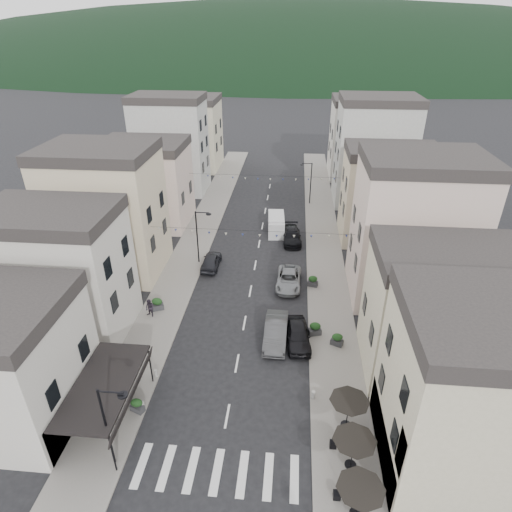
{
  "coord_description": "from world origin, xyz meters",
  "views": [
    {
      "loc": [
        3.7,
        -13.39,
        23.01
      ],
      "look_at": [
        0.48,
        21.74,
        3.5
      ],
      "focal_mm": 30.0,
      "sensor_mm": 36.0,
      "label": 1
    }
  ],
  "objects_px": {
    "parked_car_b": "(276,332)",
    "delivery_van": "(276,224)",
    "parked_car_a": "(298,335)",
    "parked_car_c": "(289,279)",
    "parked_car_d": "(292,236)",
    "pedestrian_b": "(150,308)",
    "parked_car_e": "(211,261)",
    "pedestrian_a": "(127,368)"
  },
  "relations": [
    {
      "from": "pedestrian_a",
      "to": "pedestrian_b",
      "type": "distance_m",
      "value": 7.35
    },
    {
      "from": "parked_car_d",
      "to": "delivery_van",
      "type": "xyz_separation_m",
      "value": [
        -1.97,
        2.39,
        0.39
      ]
    },
    {
      "from": "parked_car_c",
      "to": "parked_car_e",
      "type": "relative_size",
      "value": 1.18
    },
    {
      "from": "parked_car_c",
      "to": "pedestrian_b",
      "type": "distance_m",
      "value": 13.51
    },
    {
      "from": "parked_car_a",
      "to": "pedestrian_b",
      "type": "relative_size",
      "value": 2.75
    },
    {
      "from": "parked_car_a",
      "to": "parked_car_c",
      "type": "relative_size",
      "value": 0.9
    },
    {
      "from": "parked_car_a",
      "to": "parked_car_e",
      "type": "height_order",
      "value": "parked_car_a"
    },
    {
      "from": "parked_car_a",
      "to": "parked_car_c",
      "type": "xyz_separation_m",
      "value": [
        -0.96,
        8.51,
        -0.08
      ]
    },
    {
      "from": "delivery_van",
      "to": "pedestrian_b",
      "type": "distance_m",
      "value": 20.94
    },
    {
      "from": "parked_car_d",
      "to": "parked_car_e",
      "type": "distance_m",
      "value": 10.81
    },
    {
      "from": "parked_car_d",
      "to": "parked_car_c",
      "type": "bearing_deg",
      "value": -95.6
    },
    {
      "from": "delivery_van",
      "to": "pedestrian_b",
      "type": "height_order",
      "value": "delivery_van"
    },
    {
      "from": "parked_car_d",
      "to": "pedestrian_a",
      "type": "relative_size",
      "value": 3.16
    },
    {
      "from": "parked_car_b",
      "to": "parked_car_c",
      "type": "height_order",
      "value": "parked_car_b"
    },
    {
      "from": "pedestrian_a",
      "to": "parked_car_c",
      "type": "bearing_deg",
      "value": 56.8
    },
    {
      "from": "parked_car_e",
      "to": "delivery_van",
      "type": "bearing_deg",
      "value": -124.42
    },
    {
      "from": "parked_car_c",
      "to": "parked_car_e",
      "type": "height_order",
      "value": "parked_car_e"
    },
    {
      "from": "parked_car_c",
      "to": "parked_car_d",
      "type": "relative_size",
      "value": 1.0
    },
    {
      "from": "parked_car_b",
      "to": "parked_car_c",
      "type": "xyz_separation_m",
      "value": [
        0.84,
        8.34,
        -0.14
      ]
    },
    {
      "from": "parked_car_b",
      "to": "pedestrian_a",
      "type": "bearing_deg",
      "value": -152.51
    },
    {
      "from": "parked_car_a",
      "to": "parked_car_d",
      "type": "height_order",
      "value": "parked_car_a"
    },
    {
      "from": "parked_car_a",
      "to": "delivery_van",
      "type": "distance_m",
      "value": 20.76
    },
    {
      "from": "parked_car_d",
      "to": "pedestrian_b",
      "type": "relative_size",
      "value": 3.04
    },
    {
      "from": "parked_car_e",
      "to": "delivery_van",
      "type": "distance_m",
      "value": 11.24
    },
    {
      "from": "pedestrian_a",
      "to": "parked_car_a",
      "type": "bearing_deg",
      "value": 29.09
    },
    {
      "from": "parked_car_e",
      "to": "parked_car_d",
      "type": "bearing_deg",
      "value": -140.42
    },
    {
      "from": "parked_car_c",
      "to": "delivery_van",
      "type": "distance_m",
      "value": 12.2
    },
    {
      "from": "parked_car_a",
      "to": "delivery_van",
      "type": "relative_size",
      "value": 0.93
    },
    {
      "from": "pedestrian_b",
      "to": "pedestrian_a",
      "type": "bearing_deg",
      "value": -62.24
    },
    {
      "from": "parked_car_a",
      "to": "delivery_van",
      "type": "bearing_deg",
      "value": 91.78
    },
    {
      "from": "parked_car_c",
      "to": "pedestrian_a",
      "type": "relative_size",
      "value": 3.16
    },
    {
      "from": "parked_car_d",
      "to": "pedestrian_a",
      "type": "bearing_deg",
      "value": -121.09
    },
    {
      "from": "parked_car_c",
      "to": "pedestrian_b",
      "type": "xyz_separation_m",
      "value": [
        -11.97,
        -6.26,
        0.25
      ]
    },
    {
      "from": "delivery_van",
      "to": "parked_car_e",
      "type": "bearing_deg",
      "value": -128.73
    },
    {
      "from": "parked_car_d",
      "to": "delivery_van",
      "type": "bearing_deg",
      "value": 124.59
    },
    {
      "from": "parked_car_a",
      "to": "pedestrian_b",
      "type": "distance_m",
      "value": 13.12
    },
    {
      "from": "parked_car_c",
      "to": "pedestrian_b",
      "type": "relative_size",
      "value": 3.04
    },
    {
      "from": "parked_car_b",
      "to": "delivery_van",
      "type": "xyz_separation_m",
      "value": [
        -0.99,
        20.4,
        0.29
      ]
    },
    {
      "from": "delivery_van",
      "to": "pedestrian_b",
      "type": "xyz_separation_m",
      "value": [
        -10.13,
        -18.32,
        -0.17
      ]
    },
    {
      "from": "parked_car_c",
      "to": "pedestrian_a",
      "type": "distance_m",
      "value": 17.7
    },
    {
      "from": "parked_car_c",
      "to": "pedestrian_a",
      "type": "xyz_separation_m",
      "value": [
        -11.34,
        -13.59,
        0.22
      ]
    },
    {
      "from": "parked_car_b",
      "to": "delivery_van",
      "type": "height_order",
      "value": "delivery_van"
    }
  ]
}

